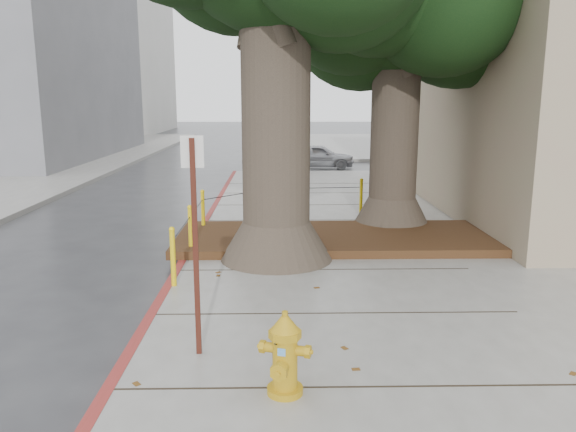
# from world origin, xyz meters

# --- Properties ---
(ground) EXTENTS (140.00, 140.00, 0.00)m
(ground) POSITION_xyz_m (0.00, 0.00, 0.00)
(ground) COLOR #28282B
(ground) RESTS_ON ground
(sidewalk_far) EXTENTS (16.00, 20.00, 0.15)m
(sidewalk_far) POSITION_xyz_m (6.00, 30.00, 0.07)
(sidewalk_far) COLOR slate
(sidewalk_far) RESTS_ON ground
(curb_red) EXTENTS (0.14, 26.00, 0.16)m
(curb_red) POSITION_xyz_m (-2.00, 2.50, 0.07)
(curb_red) COLOR maroon
(curb_red) RESTS_ON ground
(planter_bed) EXTENTS (6.40, 2.60, 0.16)m
(planter_bed) POSITION_xyz_m (0.90, 3.90, 0.23)
(planter_bed) COLOR black
(planter_bed) RESTS_ON sidewalk_main
(building_far_white) EXTENTS (12.00, 18.00, 15.00)m
(building_far_white) POSITION_xyz_m (-17.00, 45.00, 7.50)
(building_far_white) COLOR silver
(building_far_white) RESTS_ON ground
(building_side_white) EXTENTS (10.00, 10.00, 9.00)m
(building_side_white) POSITION_xyz_m (16.00, 26.00, 4.50)
(building_side_white) COLOR silver
(building_side_white) RESTS_ON ground
(tree_far) EXTENTS (4.50, 3.80, 7.17)m
(tree_far) POSITION_xyz_m (2.64, 5.32, 5.02)
(tree_far) COLOR #4C3F33
(tree_far) RESTS_ON sidewalk_main
(bollard_ring) EXTENTS (3.79, 5.39, 0.95)m
(bollard_ring) POSITION_xyz_m (-0.87, 4.38, 0.66)
(bollard_ring) COLOR yellow
(bollard_ring) RESTS_ON sidewalk_main
(fire_hydrant) EXTENTS (0.46, 0.45, 0.86)m
(fire_hydrant) POSITION_xyz_m (-0.22, -2.11, 0.57)
(fire_hydrant) COLOR #C39314
(fire_hydrant) RESTS_ON sidewalk_main
(signpost) EXTENTS (0.25, 0.06, 2.48)m
(signpost) POSITION_xyz_m (-1.19, -1.19, 1.55)
(signpost) COLOR #471911
(signpost) RESTS_ON sidewalk_main
(car_silver) EXTENTS (3.25, 1.59, 1.07)m
(car_silver) POSITION_xyz_m (1.56, 17.64, 0.53)
(car_silver) COLOR #A4A4A9
(car_silver) RESTS_ON ground
(car_red) EXTENTS (3.69, 1.32, 1.21)m
(car_red) POSITION_xyz_m (10.79, 19.07, 0.61)
(car_red) COLOR maroon
(car_red) RESTS_ON ground
(car_dark) EXTENTS (1.69, 4.15, 1.20)m
(car_dark) POSITION_xyz_m (-12.57, 19.78, 0.60)
(car_dark) COLOR black
(car_dark) RESTS_ON ground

